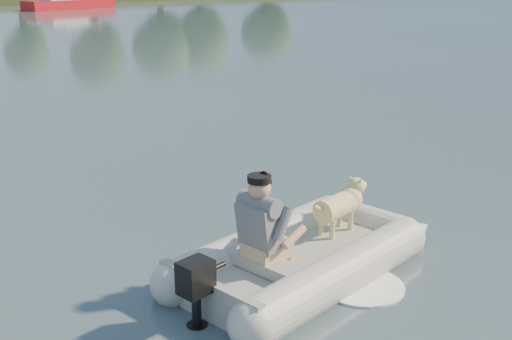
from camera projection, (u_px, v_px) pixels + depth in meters
water at (363, 284)px, 7.46m from camera, size 160.00×160.00×0.00m
dinghy at (306, 221)px, 7.65m from camera, size 5.74×4.74×1.47m
man at (261, 222)px, 7.11m from camera, size 0.90×0.82×1.15m
dog at (336, 211)px, 8.19m from camera, size 1.05×0.57×0.66m
outboard_motor at (196, 297)px, 6.51m from camera, size 0.50×0.40×0.84m
sailboat at (68, 3)px, 53.42m from camera, size 7.95×4.10×10.48m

